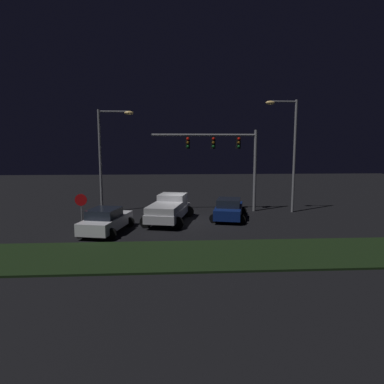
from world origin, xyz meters
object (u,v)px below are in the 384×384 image
(car_sedan, at_px, (229,209))
(stop_sign, at_px, (81,204))
(pickup_truck, at_px, (169,207))
(street_lamp_left, at_px, (107,148))
(traffic_signal_gantry, at_px, (225,150))
(car_sedan_far, at_px, (106,221))
(street_lamp_right, at_px, (289,143))

(car_sedan, distance_m, stop_sign, 10.13)
(pickup_truck, distance_m, street_lamp_left, 7.25)
(car_sedan, xyz_separation_m, stop_sign, (-9.85, -2.24, 0.82))
(car_sedan, height_order, stop_sign, stop_sign)
(pickup_truck, bearing_deg, traffic_signal_gantry, -38.57)
(stop_sign, bearing_deg, traffic_signal_gantry, 27.34)
(pickup_truck, distance_m, stop_sign, 5.85)
(car_sedan_far, height_order, stop_sign, stop_sign)
(car_sedan_far, xyz_separation_m, stop_sign, (-1.74, 1.11, 0.82))
(pickup_truck, distance_m, car_sedan_far, 4.75)
(street_lamp_left, bearing_deg, traffic_signal_gantry, -0.73)
(car_sedan, xyz_separation_m, traffic_signal_gantry, (0.13, 2.91, 4.16))
(car_sedan, height_order, street_lamp_right, street_lamp_right)
(pickup_truck, relative_size, street_lamp_left, 0.71)
(car_sedan, height_order, street_lamp_left, street_lamp_left)
(traffic_signal_gantry, distance_m, stop_sign, 11.72)
(car_sedan_far, distance_m, street_lamp_right, 15.09)
(pickup_truck, distance_m, traffic_signal_gantry, 6.83)
(traffic_signal_gantry, height_order, street_lamp_left, street_lamp_left)
(street_lamp_right, bearing_deg, car_sedan, -155.40)
(pickup_truck, distance_m, street_lamp_right, 10.74)
(street_lamp_left, bearing_deg, car_sedan_far, -81.25)
(car_sedan_far, height_order, street_lamp_left, street_lamp_left)
(car_sedan, relative_size, traffic_signal_gantry, 0.57)
(traffic_signal_gantry, bearing_deg, street_lamp_left, 179.27)
(car_sedan_far, bearing_deg, car_sedan, -54.53)
(pickup_truck, relative_size, traffic_signal_gantry, 0.69)
(stop_sign, bearing_deg, street_lamp_left, 81.84)
(car_sedan, distance_m, street_lamp_right, 7.30)
(street_lamp_left, xyz_separation_m, stop_sign, (-0.76, -5.28, -3.51))
(street_lamp_left, xyz_separation_m, street_lamp_right, (14.15, -0.71, 0.39))
(car_sedan_far, bearing_deg, street_lamp_left, 21.73)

